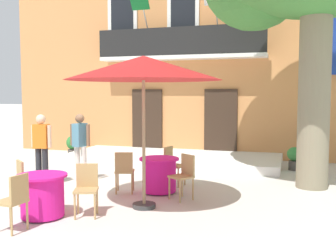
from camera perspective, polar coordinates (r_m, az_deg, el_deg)
The scene contains 16 objects.
ground_plane at distance 9.29m, azimuth -6.63°, elevation -8.81°, with size 120.00×120.00×0.00m, color beige.
building_facade at distance 15.73m, azimuth 4.11°, elevation 10.44°, with size 13.00×5.09×7.50m.
entrance_step_platform at distance 12.60m, azimuth 0.57°, elevation -4.63°, with size 6.61×2.68×0.25m, color silver.
cafe_table_near_tree at distance 8.80m, azimuth -1.26°, elevation -6.92°, with size 0.86×0.86×0.76m.
cafe_chair_near_tree_0 at distance 8.74m, azimuth -6.22°, elevation -6.11°, with size 0.50×0.50×0.91m.
cafe_chair_near_tree_1 at distance 8.24m, azimuth 2.29°, elevation -6.75°, with size 0.56×0.56×0.91m.
cafe_chair_near_tree_2 at distance 9.45m, azimuth 0.61°, elevation -5.27°, with size 0.47×0.47×0.91m.
cafe_table_middle at distance 7.39m, azimuth -17.41°, elevation -9.38°, with size 0.86×0.86×0.76m.
cafe_chair_middle_0 at distance 8.05m, azimuth -19.50°, elevation -7.29°, with size 0.56×0.56×0.91m.
cafe_chair_middle_1 at distance 6.76m, azimuth -21.00°, elevation -9.59°, with size 0.43×0.43×0.91m.
cafe_chair_middle_2 at distance 7.29m, azimuth -11.49°, elevation -8.34°, with size 0.52×0.52×0.91m.
cafe_umbrella at distance 7.47m, azimuth -3.50°, elevation 8.13°, with size 2.90×2.90×2.85m.
ground_planter_left at distance 14.22m, azimuth -13.46°, elevation -2.63°, with size 0.39×0.39×0.70m.
ground_planter_right at distance 11.87m, azimuth 17.51°, elevation -4.25°, with size 0.41×0.41×0.65m.
pedestrian_near_entrance at distance 9.86m, azimuth -17.53°, elevation -2.63°, with size 0.53×0.26×1.67m.
pedestrian_mid_plaza at distance 10.03m, azimuth -12.37°, elevation -2.44°, with size 0.53×0.38×1.66m.
Camera 1 is at (3.66, -8.26, 2.16)m, focal length 42.92 mm.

